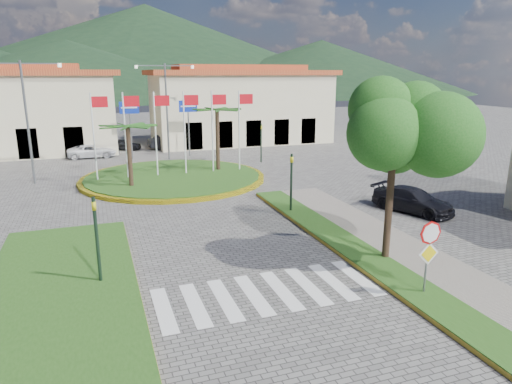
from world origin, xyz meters
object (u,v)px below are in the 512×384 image
object	(u,v)px
car_dark_b	(170,141)
car_side_right	(413,200)
white_van	(92,151)
stop_sign	(429,246)
deciduous_tree	(395,130)
car_dark_a	(124,144)
roundabout_island	(174,177)

from	to	relation	value
car_dark_b	car_side_right	size ratio (longest dim) A/B	0.94
white_van	car_side_right	size ratio (longest dim) A/B	0.93
stop_sign	car_side_right	bearing A→B (deg)	54.21
deciduous_tree	car_dark_a	size ratio (longest dim) A/B	2.15
deciduous_tree	car_dark_a	xyz separation A→B (m)	(-7.79, 31.28, -4.64)
stop_sign	deciduous_tree	bearing A→B (deg)	78.82
roundabout_island	deciduous_tree	bearing A→B (deg)	-72.09
car_dark_b	roundabout_island	bearing A→B (deg)	164.39
car_dark_b	car_side_right	world-z (taller)	car_dark_b
stop_sign	deciduous_tree	distance (m)	4.59
roundabout_island	deciduous_tree	xyz separation A→B (m)	(5.50, -17.00, 5.00)
stop_sign	car_side_right	distance (m)	10.09
roundabout_island	deciduous_tree	world-z (taller)	deciduous_tree
roundabout_island	white_van	distance (m)	12.20
white_van	car_dark_a	size ratio (longest dim) A/B	1.29
roundabout_island	car_dark_b	bearing A→B (deg)	81.76
white_van	car_side_right	distance (m)	27.95
deciduous_tree	stop_sign	bearing A→B (deg)	-101.18
roundabout_island	car_dark_b	distance (m)	13.93
stop_sign	car_dark_a	xyz separation A→B (m)	(-7.19, 34.32, -1.25)
car_dark_a	car_dark_b	size ratio (longest dim) A/B	0.76
white_van	car_dark_a	bearing A→B (deg)	-43.38
car_dark_a	car_dark_b	xyz separation A→B (m)	(4.29, -0.50, 0.14)
roundabout_island	car_side_right	size ratio (longest dim) A/B	2.87
car_dark_a	car_dark_b	world-z (taller)	car_dark_b
roundabout_island	car_dark_a	size ratio (longest dim) A/B	4.01
deciduous_tree	white_van	size ratio (longest dim) A/B	1.66
deciduous_tree	white_van	world-z (taller)	deciduous_tree
roundabout_island	stop_sign	size ratio (longest dim) A/B	4.79
roundabout_island	car_side_right	distance (m)	16.05
car_dark_a	roundabout_island	bearing A→B (deg)	-151.24
deciduous_tree	roundabout_island	bearing A→B (deg)	107.91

